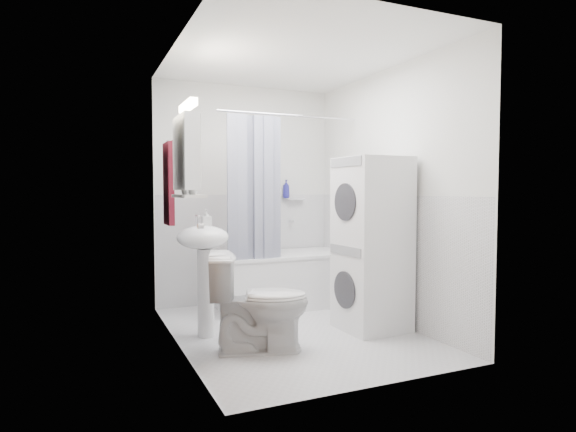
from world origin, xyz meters
name	(u,v)px	position (x,y,z in m)	size (l,w,h in m)	color
floor	(293,332)	(0.00, 0.00, 0.00)	(2.60, 2.60, 0.00)	silver
room_walls	(293,163)	(0.00, 0.00, 1.49)	(2.60, 2.60, 2.60)	silver
wainscot	(280,260)	(0.00, 0.29, 0.60)	(1.98, 2.58, 2.58)	silver
door	(201,226)	(-0.95, -0.55, 1.00)	(0.05, 2.00, 2.00)	brown
bathtub	(286,276)	(0.33, 0.92, 0.32)	(1.50, 0.71, 0.57)	white
tub_spout	(291,221)	(0.53, 1.25, 0.89)	(0.04, 0.04, 0.12)	silver
curtain_rod	(298,116)	(0.33, 0.62, 2.00)	(0.02, 0.02, 1.68)	silver
shower_curtain	(254,190)	(-0.14, 0.62, 1.25)	(0.55, 0.02, 1.45)	#121942
sink	(204,255)	(-0.75, 0.17, 0.70)	(0.44, 0.37, 1.04)	white
medicine_cabinet	(187,151)	(-0.90, 0.10, 1.57)	(0.13, 0.50, 0.71)	white
shelf	(189,196)	(-0.89, 0.10, 1.20)	(0.18, 0.54, 0.03)	silver
shower_caddy	(295,199)	(0.58, 1.24, 1.15)	(0.22, 0.06, 0.02)	silver
towel	(169,182)	(-0.94, 0.75, 1.33)	(0.07, 0.33, 0.79)	#57131C
washer_dryer	(372,244)	(0.68, -0.20, 0.77)	(0.57, 0.56, 1.54)	white
toilet	(259,302)	(-0.45, -0.36, 0.38)	(0.43, 0.77, 0.76)	white
soap_pump	(206,225)	(-0.71, 0.25, 0.95)	(0.08, 0.17, 0.08)	gray
shelf_bottle	(193,190)	(-0.89, -0.05, 1.25)	(0.07, 0.18, 0.07)	gray
shelf_cup	(186,188)	(-0.89, 0.22, 1.26)	(0.10, 0.09, 0.10)	gray
shampoo_a	(276,192)	(0.35, 1.24, 1.23)	(0.13, 0.17, 0.13)	gray
shampoo_b	(286,195)	(0.47, 1.24, 1.20)	(0.08, 0.21, 0.08)	navy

